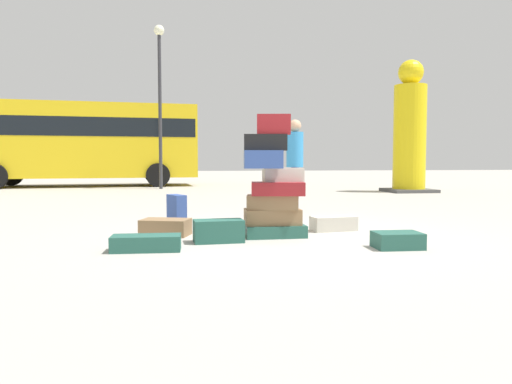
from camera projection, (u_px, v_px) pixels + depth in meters
ground_plane at (285, 236)px, 6.61m from camera, size 80.00×80.00×0.00m
suitcase_tower at (273, 189)px, 6.47m from camera, size 0.84×0.58×1.61m
suitcase_teal_left_side at (146, 243)px, 5.53m from camera, size 0.78×0.36×0.18m
suitcase_cream_upright_blue at (334, 224)px, 7.10m from camera, size 0.68×0.38×0.21m
suitcase_teal_right_side at (397, 240)px, 5.69m from camera, size 0.54×0.40×0.19m
suitcase_navy_behind_tower at (177, 212)px, 7.33m from camera, size 0.31×0.42×0.50m
suitcase_teal_foreground_near at (219, 231)px, 6.12m from camera, size 0.63×0.38×0.28m
suitcase_brown_white_trunk at (166, 227)px, 6.65m from camera, size 0.72×0.57×0.22m
person_bearded_onlooker at (295, 159)px, 8.74m from camera, size 0.30×0.33×1.73m
yellow_dummy_statue at (410, 134)px, 15.64m from camera, size 1.42×1.42×4.17m
parked_bus at (82, 139)px, 19.06m from camera, size 8.87×3.38×3.15m
lamp_post at (160, 82)px, 17.21m from camera, size 0.36×0.36×5.70m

